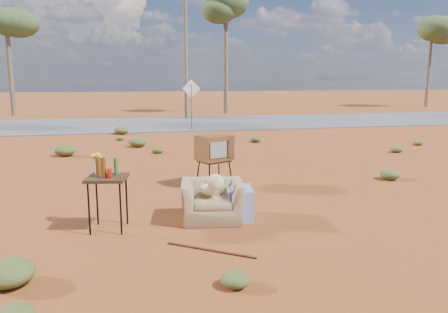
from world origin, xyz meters
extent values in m
plane|color=maroon|center=(0.00, 0.00, 0.00)|extent=(140.00, 140.00, 0.00)
cube|color=#565659|center=(0.00, 15.00, 0.02)|extent=(140.00, 7.00, 0.04)
imported|color=olive|center=(0.10, -0.11, 0.42)|extent=(1.04, 0.76, 0.84)
ellipsoid|color=#CFBA7F|center=(0.07, -0.06, 0.49)|extent=(0.30, 0.30, 0.18)
ellipsoid|color=#CFBA7F|center=(0.12, -0.28, 0.65)|extent=(0.27, 0.13, 0.27)
cube|color=navy|center=(0.56, -0.09, 0.25)|extent=(0.49, 0.68, 0.49)
cube|color=black|center=(0.56, 2.06, 0.54)|extent=(0.73, 0.66, 0.03)
cylinder|color=black|center=(0.40, 1.75, 0.27)|extent=(0.04, 0.04, 0.54)
cylinder|color=black|center=(0.90, 1.98, 0.27)|extent=(0.04, 0.04, 0.54)
cylinder|color=black|center=(0.22, 2.14, 0.27)|extent=(0.04, 0.04, 0.54)
cylinder|color=black|center=(0.72, 2.36, 0.27)|extent=(0.04, 0.04, 0.54)
cube|color=brown|center=(0.56, 2.06, 0.81)|extent=(0.82, 0.75, 0.52)
cube|color=slate|center=(0.59, 1.77, 0.81)|extent=(0.37, 0.18, 0.32)
cube|color=#472D19|center=(0.88, 1.91, 0.81)|extent=(0.15, 0.08, 0.37)
cube|color=#362613|center=(-1.49, -0.24, 0.79)|extent=(0.66, 0.66, 0.05)
cylinder|color=black|center=(-1.75, -0.42, 0.40)|extent=(0.03, 0.03, 0.79)
cylinder|color=black|center=(-1.31, -0.50, 0.40)|extent=(0.03, 0.03, 0.79)
cylinder|color=black|center=(-1.67, 0.03, 0.40)|extent=(0.03, 0.03, 0.79)
cylinder|color=black|center=(-1.23, -0.06, 0.40)|extent=(0.03, 0.03, 0.79)
cylinder|color=#552F0E|center=(-1.61, -0.16, 0.96)|extent=(0.08, 0.08, 0.29)
cylinder|color=#552F0E|center=(-1.53, -0.32, 0.97)|extent=(0.07, 0.07, 0.32)
cylinder|color=#2B5B27|center=(-1.36, -0.15, 0.95)|extent=(0.07, 0.07, 0.27)
cylinder|color=red|center=(-1.44, -0.36, 0.89)|extent=(0.07, 0.07, 0.15)
cylinder|color=silver|center=(-1.62, -0.04, 0.89)|extent=(0.09, 0.09, 0.16)
ellipsoid|color=yellow|center=(-1.62, -0.04, 1.06)|extent=(0.18, 0.18, 0.14)
cylinder|color=#4B2914|center=(-0.16, -1.39, 0.02)|extent=(1.06, 0.77, 0.03)
cylinder|color=brown|center=(1.50, 12.00, 1.00)|extent=(0.06, 0.06, 2.00)
cube|color=silver|center=(1.50, 12.00, 1.80)|extent=(0.78, 0.04, 0.78)
cylinder|color=brown|center=(-8.00, 22.00, 3.00)|extent=(0.28, 0.28, 6.00)
ellipsoid|color=#3C4D27|center=(-8.00, 22.00, 5.50)|extent=(3.20, 3.20, 2.20)
cylinder|color=brown|center=(5.00, 21.00, 3.50)|extent=(0.28, 0.28, 7.00)
ellipsoid|color=#3C4D27|center=(5.00, 21.00, 6.50)|extent=(3.20, 3.20, 2.20)
cylinder|color=brown|center=(22.00, 24.00, 3.25)|extent=(0.28, 0.28, 6.50)
ellipsoid|color=#3C4D27|center=(22.00, 24.00, 6.00)|extent=(3.20, 3.20, 2.20)
cylinder|color=brown|center=(2.00, 17.50, 4.00)|extent=(0.20, 0.20, 8.00)
ellipsoid|color=#414E22|center=(4.50, 1.80, 0.12)|extent=(0.44, 0.44, 0.24)
ellipsoid|color=#414E22|center=(-3.00, 6.50, 0.17)|extent=(0.60, 0.60, 0.33)
ellipsoid|color=#414E22|center=(6.80, 5.00, 0.10)|extent=(0.36, 0.36, 0.20)
ellipsoid|color=#414E22|center=(3.20, 8.00, 0.11)|extent=(0.40, 0.40, 0.22)
ellipsoid|color=#414E22|center=(-1.50, 9.50, 0.08)|extent=(0.30, 0.30, 0.17)
camera|label=1|loc=(-1.14, -6.71, 2.23)|focal=35.00mm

